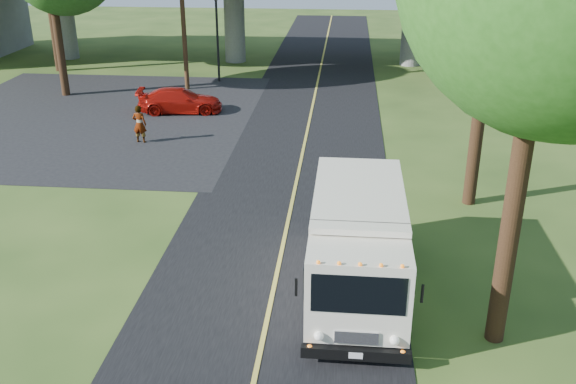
# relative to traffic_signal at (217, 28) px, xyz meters

# --- Properties ---
(ground) EXTENTS (120.00, 120.00, 0.00)m
(ground) POSITION_rel_traffic_signal_xyz_m (6.00, -26.00, -3.20)
(ground) COLOR #2F491A
(ground) RESTS_ON ground
(road) EXTENTS (7.00, 90.00, 0.02)m
(road) POSITION_rel_traffic_signal_xyz_m (6.00, -16.00, -3.19)
(road) COLOR black
(road) RESTS_ON ground
(parking_lot) EXTENTS (16.00, 18.00, 0.01)m
(parking_lot) POSITION_rel_traffic_signal_xyz_m (-5.00, -8.00, -3.19)
(parking_lot) COLOR black
(parking_lot) RESTS_ON ground
(lane_line) EXTENTS (0.12, 90.00, 0.01)m
(lane_line) POSITION_rel_traffic_signal_xyz_m (6.00, -16.00, -3.17)
(lane_line) COLOR gold
(lane_line) RESTS_ON road
(traffic_signal) EXTENTS (0.18, 0.22, 5.20)m
(traffic_signal) POSITION_rel_traffic_signal_xyz_m (0.00, 0.00, 0.00)
(traffic_signal) COLOR black
(traffic_signal) RESTS_ON ground
(utility_pole) EXTENTS (1.60, 0.26, 9.00)m
(utility_pole) POSITION_rel_traffic_signal_xyz_m (-1.50, -2.00, 1.40)
(utility_pole) COLOR #472D19
(utility_pole) RESTS_ON ground
(step_van) EXTENTS (2.44, 6.52, 2.73)m
(step_van) POSITION_rel_traffic_signal_xyz_m (8.20, -23.24, -1.71)
(step_van) COLOR silver
(step_van) RESTS_ON ground
(red_sedan) EXTENTS (4.47, 2.31, 1.24)m
(red_sedan) POSITION_rel_traffic_signal_xyz_m (-0.71, -6.76, -2.58)
(red_sedan) COLOR #A3110A
(red_sedan) RESTS_ON ground
(pedestrian) EXTENTS (0.66, 0.47, 1.71)m
(pedestrian) POSITION_rel_traffic_signal_xyz_m (-1.29, -11.66, -2.35)
(pedestrian) COLOR gray
(pedestrian) RESTS_ON ground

